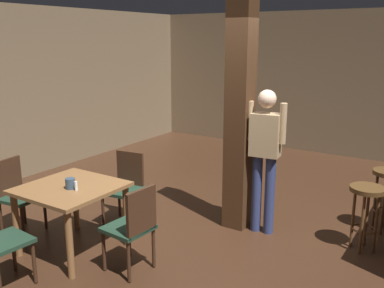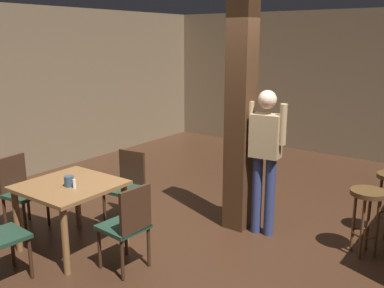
# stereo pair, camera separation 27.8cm
# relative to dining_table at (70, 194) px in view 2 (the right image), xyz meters

# --- Properties ---
(ground_plane) EXTENTS (10.80, 10.80, 0.00)m
(ground_plane) POSITION_rel_dining_table_xyz_m (1.31, 1.11, -0.62)
(ground_plane) COLOR #382114
(wall_back) EXTENTS (8.00, 0.10, 2.80)m
(wall_back) POSITION_rel_dining_table_xyz_m (1.31, 5.61, 0.78)
(wall_back) COLOR #756047
(wall_back) RESTS_ON ground_plane
(wall_left) EXTENTS (0.10, 9.00, 2.80)m
(wall_left) POSITION_rel_dining_table_xyz_m (-2.69, 1.11, 0.78)
(wall_left) COLOR #756047
(wall_left) RESTS_ON ground_plane
(pillar) EXTENTS (0.28, 0.28, 2.80)m
(pillar) POSITION_rel_dining_table_xyz_m (1.21, 1.55, 0.78)
(pillar) COLOR #422816
(pillar) RESTS_ON ground_plane
(dining_table) EXTENTS (0.96, 0.96, 0.75)m
(dining_table) POSITION_rel_dining_table_xyz_m (0.00, 0.00, 0.00)
(dining_table) COLOR brown
(dining_table) RESTS_ON ground_plane
(chair_north) EXTENTS (0.47, 0.47, 0.89)m
(chair_north) POSITION_rel_dining_table_xyz_m (-0.01, 0.88, -0.12)
(chair_north) COLOR #1E3828
(chair_north) RESTS_ON ground_plane
(chair_west) EXTENTS (0.47, 0.47, 0.89)m
(chair_west) POSITION_rel_dining_table_xyz_m (-0.91, -0.04, -0.12)
(chair_west) COLOR #1E3828
(chair_west) RESTS_ON ground_plane
(chair_east) EXTENTS (0.45, 0.45, 0.89)m
(chair_east) POSITION_rel_dining_table_xyz_m (0.85, 0.02, -0.12)
(chair_east) COLOR #1E3828
(chair_east) RESTS_ON ground_plane
(napkin_cup) EXTENTS (0.10, 0.10, 0.11)m
(napkin_cup) POSITION_rel_dining_table_xyz_m (0.06, -0.05, 0.18)
(napkin_cup) COLOR #33475B
(napkin_cup) RESTS_ON dining_table
(salt_shaker) EXTENTS (0.03, 0.03, 0.10)m
(salt_shaker) POSITION_rel_dining_table_xyz_m (0.16, -0.06, 0.17)
(salt_shaker) COLOR silver
(salt_shaker) RESTS_ON dining_table
(standing_person) EXTENTS (0.47, 0.24, 1.72)m
(standing_person) POSITION_rel_dining_table_xyz_m (1.55, 1.56, 0.38)
(standing_person) COLOR tan
(standing_person) RESTS_ON ground_plane
(bar_stool_near) EXTENTS (0.37, 0.37, 0.73)m
(bar_stool_near) POSITION_rel_dining_table_xyz_m (2.67, 1.73, -0.07)
(bar_stool_near) COLOR #4C3319
(bar_stool_near) RESTS_ON ground_plane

